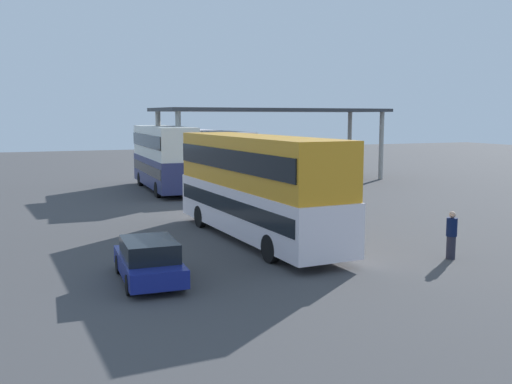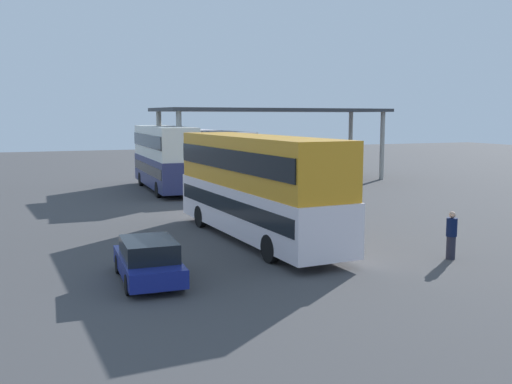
# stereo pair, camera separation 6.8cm
# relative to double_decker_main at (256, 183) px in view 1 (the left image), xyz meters

# --- Properties ---
(ground_plane) EXTENTS (140.00, 140.00, 0.00)m
(ground_plane) POSITION_rel_double_decker_main_xyz_m (0.63, -4.19, -2.35)
(ground_plane) COLOR #414143
(double_decker_main) EXTENTS (3.22, 11.63, 4.30)m
(double_decker_main) POSITION_rel_double_decker_main_xyz_m (0.00, 0.00, 0.00)
(double_decker_main) COLOR white
(double_decker_main) RESTS_ON ground_plane
(parked_hatchback) EXTENTS (1.82, 4.00, 1.35)m
(parked_hatchback) POSITION_rel_double_decker_main_xyz_m (-5.33, -4.35, -1.68)
(parked_hatchback) COLOR navy
(parked_hatchback) RESTS_ON ground_plane
(double_decker_near_canopy) EXTENTS (2.69, 10.48, 4.38)m
(double_decker_near_canopy) POSITION_rel_double_decker_main_xyz_m (0.09, 17.01, 0.04)
(double_decker_near_canopy) COLOR navy
(double_decker_near_canopy) RESTS_ON ground_plane
(double_decker_mid_row) EXTENTS (3.16, 11.23, 4.02)m
(double_decker_mid_row) POSITION_rel_double_decker_main_xyz_m (3.90, 18.50, -0.14)
(double_decker_mid_row) COLOR navy
(double_decker_mid_row) RESTS_ON ground_plane
(depot_canopy) EXTENTS (18.82, 7.21, 5.65)m
(depot_canopy) POSITION_rel_double_decker_main_xyz_m (9.09, 18.48, 2.88)
(depot_canopy) COLOR #33353A
(depot_canopy) RESTS_ON ground_plane
(pedestrian_waiting) EXTENTS (0.38, 0.38, 1.73)m
(pedestrian_waiting) POSITION_rel_double_decker_main_xyz_m (5.29, -5.58, -1.49)
(pedestrian_waiting) COLOR #262633
(pedestrian_waiting) RESTS_ON ground_plane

